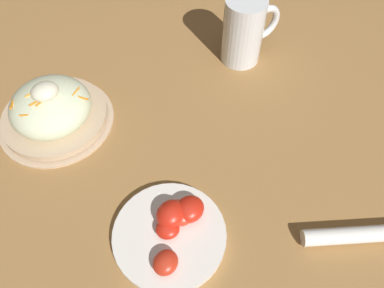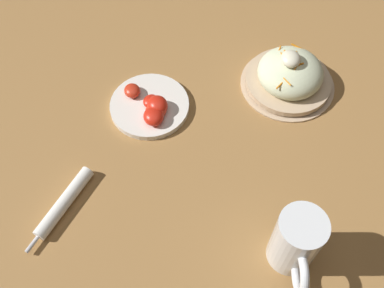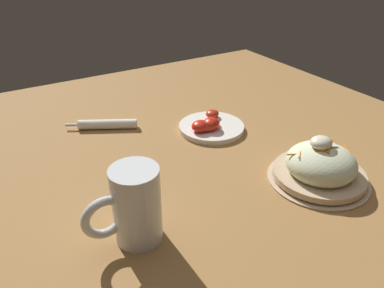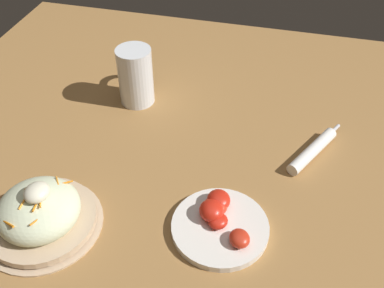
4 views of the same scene
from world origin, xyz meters
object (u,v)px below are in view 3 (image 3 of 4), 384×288
Objects in this scene: beer_mug at (135,210)px; tomato_plate at (210,126)px; napkin_roll at (107,124)px; salad_plate at (320,167)px.

beer_mug reaches higher than tomato_plate.
napkin_roll is at bearing -33.39° from tomato_plate.
tomato_plate is (-0.25, 0.16, 0.00)m from napkin_roll.
tomato_plate reaches higher than napkin_roll.
beer_mug is 0.46m from napkin_roll.
beer_mug is at bearing -5.62° from salad_plate.
napkin_roll is (0.32, -0.49, -0.02)m from salad_plate.
napkin_roll is (-0.10, -0.45, -0.05)m from beer_mug.
napkin_roll is at bearing -102.80° from beer_mug.
beer_mug is 0.79× the size of napkin_roll.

